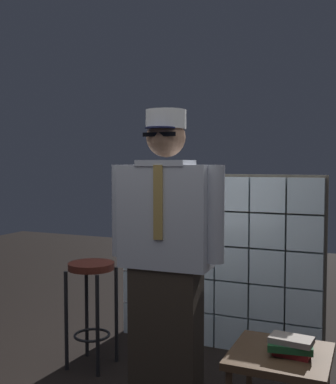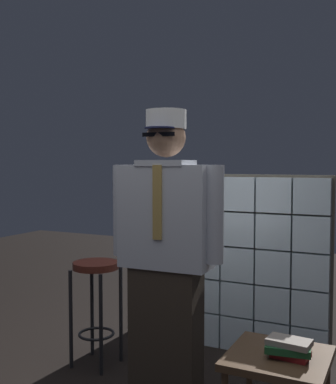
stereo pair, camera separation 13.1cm
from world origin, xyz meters
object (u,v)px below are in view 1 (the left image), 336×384
object	(u,v)px
standing_person	(166,255)
bar_stool	(92,289)
book_stack	(291,346)
side_table	(280,364)

from	to	relation	value
standing_person	bar_stool	distance (m)	0.89
book_stack	bar_stool	bearing A→B (deg)	164.18
bar_stool	book_stack	xyz separation A→B (m)	(1.51, -0.43, -0.03)
side_table	standing_person	bearing A→B (deg)	172.89
standing_person	side_table	bearing A→B (deg)	-9.20
bar_stool	side_table	distance (m)	1.52
standing_person	book_stack	bearing A→B (deg)	-9.73
bar_stool	standing_person	bearing A→B (deg)	-23.60
side_table	book_stack	bearing A→B (deg)	-13.88
standing_person	book_stack	world-z (taller)	standing_person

